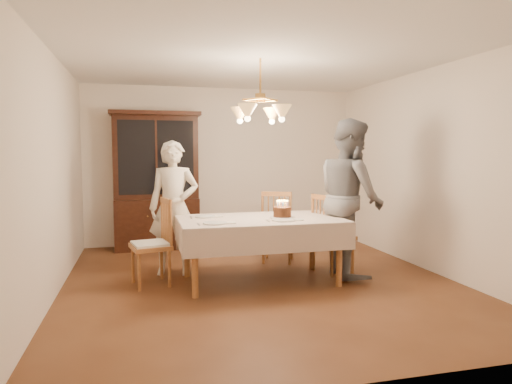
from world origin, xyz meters
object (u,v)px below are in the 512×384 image
object	(u,v)px
china_hutch	(156,183)
birthday_cake	(282,213)
elderly_woman	(174,208)
dining_table	(260,224)
chair_far_side	(278,230)

from	to	relation	value
china_hutch	birthday_cake	world-z (taller)	china_hutch
birthday_cake	elderly_woman	bearing A→B (deg)	151.94
dining_table	chair_far_side	bearing A→B (deg)	61.20
china_hutch	elderly_woman	xyz separation A→B (m)	(0.15, -1.65, -0.20)
chair_far_side	birthday_cake	bearing A→B (deg)	-104.04
chair_far_side	elderly_woman	bearing A→B (deg)	-168.57
elderly_woman	birthday_cake	xyz separation A→B (m)	(1.22, -0.65, -0.02)
birthday_cake	china_hutch	bearing A→B (deg)	120.71
china_hutch	birthday_cake	distance (m)	2.69
birthday_cake	chair_far_side	bearing A→B (deg)	75.96
dining_table	chair_far_side	size ratio (longest dim) A/B	1.90
dining_table	elderly_woman	size ratio (longest dim) A/B	1.13
dining_table	elderly_woman	bearing A→B (deg)	147.91
dining_table	china_hutch	xyz separation A→B (m)	(-1.11, 2.25, 0.36)
dining_table	birthday_cake	world-z (taller)	birthday_cake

